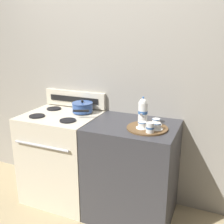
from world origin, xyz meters
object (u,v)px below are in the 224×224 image
at_px(stove, 63,157).
at_px(teacup_left, 142,125).
at_px(teapot, 143,111).
at_px(teacup_right, 156,122).
at_px(serving_tray, 147,128).
at_px(creamer_jug, 150,128).
at_px(saucepan, 82,107).
at_px(teacup_front, 157,126).

bearing_deg(stove, teacup_left, -5.81).
xyz_separation_m(teapot, teacup_left, (0.03, -0.11, -0.09)).
bearing_deg(teacup_right, teacup_left, -124.32).
relative_size(stove, serving_tray, 2.68).
height_order(stove, creamer_jug, creamer_jug).
bearing_deg(creamer_jug, teacup_left, 139.78).
bearing_deg(teapot, teacup_left, -74.76).
bearing_deg(teacup_left, stove, 174.19).
bearing_deg(teapot, creamer_jug, -57.60).
xyz_separation_m(saucepan, creamer_jug, (0.79, -0.30, -0.01)).
xyz_separation_m(serving_tray, teacup_front, (0.08, -0.01, 0.03)).
height_order(teapot, teacup_front, teapot).
xyz_separation_m(teapot, creamer_jug, (0.12, -0.19, -0.07)).
distance_m(saucepan, teapot, 0.69).
bearing_deg(stove, serving_tray, -3.36).
relative_size(teapot, teacup_right, 2.35).
relative_size(stove, teapot, 3.81).
height_order(stove, teacup_front, teacup_front).
bearing_deg(serving_tray, saucepan, 165.28).
height_order(serving_tray, teacup_left, teacup_left).
height_order(stove, saucepan, saucepan).
relative_size(teapot, teacup_left, 2.35).
distance_m(saucepan, teacup_front, 0.85).
bearing_deg(teacup_right, stove, -177.65).
bearing_deg(teacup_left, teapot, 105.24).
distance_m(saucepan, serving_tray, 0.76).
height_order(saucepan, teapot, teapot).
distance_m(teapot, teacup_left, 0.15).
relative_size(stove, teacup_right, 8.94).
bearing_deg(saucepan, teacup_left, -18.10).
relative_size(saucepan, teapot, 1.26).
distance_m(stove, creamer_jug, 1.11).
relative_size(teacup_right, teacup_front, 1.00).
distance_m(saucepan, creamer_jug, 0.85).
xyz_separation_m(teacup_front, creamer_jug, (-0.03, -0.09, 0.02)).
xyz_separation_m(teacup_left, teacup_right, (0.09, 0.13, 0.00)).
bearing_deg(creamer_jug, serving_tray, 115.50).
height_order(serving_tray, teapot, teapot).
relative_size(saucepan, creamer_jug, 3.67).
distance_m(teapot, creamer_jug, 0.23).
height_order(stove, teapot, teapot).
relative_size(teacup_right, creamer_jug, 1.24).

